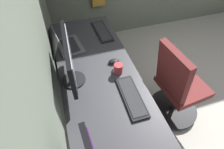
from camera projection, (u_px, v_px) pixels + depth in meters
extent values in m
cube|color=slate|center=(28.00, 79.00, 0.80)|extent=(4.73, 0.10, 2.60)
cube|color=#38383D|center=(106.00, 95.00, 1.46)|extent=(2.40, 0.69, 0.03)
cylinder|color=silver|center=(104.00, 43.00, 2.52)|extent=(0.05, 0.05, 0.70)
cylinder|color=silver|center=(63.00, 51.00, 2.40)|extent=(0.05, 0.05, 0.70)
cube|color=#38383D|center=(91.00, 79.00, 2.07)|extent=(0.40, 0.50, 0.69)
cube|color=silver|center=(112.00, 74.00, 2.12)|extent=(0.37, 0.01, 0.61)
cylinder|color=black|center=(74.00, 80.00, 1.54)|extent=(0.20, 0.20, 0.01)
cylinder|color=black|center=(73.00, 75.00, 1.50)|extent=(0.04, 0.04, 0.10)
cube|color=black|center=(69.00, 58.00, 1.36)|extent=(0.58, 0.06, 0.30)
cube|color=#B2BCCC|center=(71.00, 57.00, 1.36)|extent=(0.53, 0.03, 0.26)
cube|color=#595B60|center=(70.00, 46.00, 1.86)|extent=(0.36, 0.28, 0.01)
cube|color=#262628|center=(70.00, 45.00, 1.85)|extent=(0.28, 0.18, 0.00)
cube|color=#595B60|center=(52.00, 42.00, 1.73)|extent=(0.34, 0.16, 0.20)
cube|color=#B2BCCC|center=(52.00, 42.00, 1.73)|extent=(0.31, 0.13, 0.16)
cube|color=black|center=(102.00, 31.00, 2.04)|extent=(0.43, 0.16, 0.02)
cube|color=#2D2D30|center=(102.00, 30.00, 2.03)|extent=(0.38, 0.13, 0.00)
cube|color=black|center=(132.00, 97.00, 1.42)|extent=(0.42, 0.15, 0.02)
cube|color=#2D2D30|center=(132.00, 96.00, 1.41)|extent=(0.38, 0.12, 0.00)
ellipsoid|color=black|center=(114.00, 61.00, 1.69)|extent=(0.06, 0.10, 0.03)
cylinder|color=#A53338|center=(118.00, 69.00, 1.58)|extent=(0.08, 0.08, 0.09)
torus|color=#A53338|center=(116.00, 64.00, 1.61)|extent=(0.06, 0.01, 0.06)
cube|color=maroon|center=(183.00, 86.00, 1.85)|extent=(0.48, 0.46, 0.07)
cube|color=maroon|center=(173.00, 73.00, 1.59)|extent=(0.41, 0.17, 0.50)
cylinder|color=black|center=(177.00, 98.00, 2.01)|extent=(0.05, 0.05, 0.37)
cylinder|color=black|center=(173.00, 108.00, 2.16)|extent=(0.56, 0.56, 0.03)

